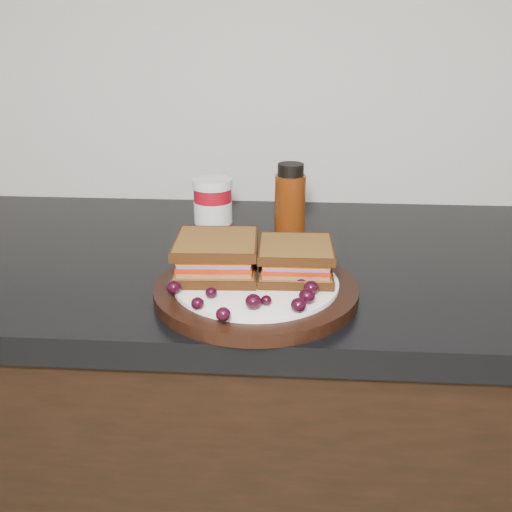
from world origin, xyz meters
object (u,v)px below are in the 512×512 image
Objects in this scene: condiment_jar at (213,208)px; plate at (256,290)px; oil_bottle at (290,206)px; sandwich_left at (217,256)px.

plate is at bearing -69.17° from condiment_jar.
condiment_jar is at bearing 161.39° from oil_bottle.
plate is 0.21m from oil_bottle.
plate is 1.97× the size of oil_bottle.
oil_bottle is at bearing 58.39° from sandwich_left.
plate is at bearing -22.15° from sandwich_left.
condiment_jar is at bearing 96.56° from sandwich_left.
plate is at bearing -102.04° from oil_bottle.
condiment_jar is 0.14m from oil_bottle.
plate is 2.72× the size of condiment_jar.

